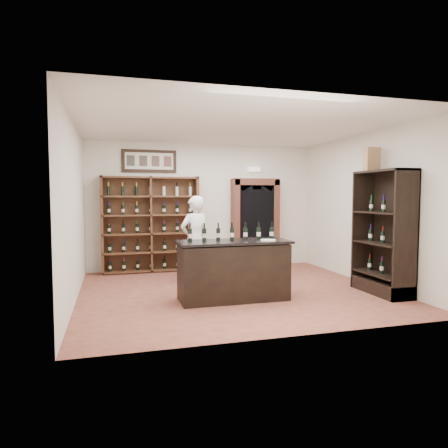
{
  "coord_description": "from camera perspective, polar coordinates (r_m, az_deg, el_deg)",
  "views": [
    {
      "loc": [
        -2.13,
        -6.94,
        1.74
      ],
      "look_at": [
        -0.11,
        0.3,
        1.22
      ],
      "focal_mm": 32.0,
      "sensor_mm": 36.0,
      "label": 1
    }
  ],
  "objects": [
    {
      "name": "counter_bottle_5",
      "position": [
        6.89,
        4.97,
        -1.3
      ],
      "size": [
        0.07,
        0.07,
        0.3
      ],
      "color": "black",
      "rests_on": "tasting_counter"
    },
    {
      "name": "floor",
      "position": [
        7.47,
        1.46,
        -9.5
      ],
      "size": [
        5.5,
        5.5,
        0.0
      ],
      "primitive_type": "plane",
      "color": "#9C503E",
      "rests_on": "ground"
    },
    {
      "name": "counter_bottle_1",
      "position": [
        6.62,
        -2.84,
        -1.51
      ],
      "size": [
        0.07,
        0.07,
        0.3
      ],
      "color": "black",
      "rests_on": "tasting_counter"
    },
    {
      "name": "counter_bottle_4",
      "position": [
        6.81,
        3.08,
        -1.36
      ],
      "size": [
        0.07,
        0.07,
        0.3
      ],
      "color": "black",
      "rests_on": "tasting_counter"
    },
    {
      "name": "wine_shelf",
      "position": [
        9.33,
        -10.44,
        -0.01
      ],
      "size": [
        2.2,
        0.38,
        2.2
      ],
      "color": "#54321C",
      "rests_on": "ground"
    },
    {
      "name": "wall_right",
      "position": [
        8.49,
        19.53,
        2.13
      ],
      "size": [
        0.04,
        5.0,
        3.0
      ],
      "primitive_type": "cube",
      "color": "silver",
      "rests_on": "ground"
    },
    {
      "name": "wine_crate",
      "position": [
        7.9,
        20.39,
        8.66
      ],
      "size": [
        0.32,
        0.16,
        0.44
      ],
      "primitive_type": "cube",
      "rotation": [
        0.0,
        0.0,
        0.09
      ],
      "color": "#A97C59",
      "rests_on": "side_cabinet"
    },
    {
      "name": "counter_bottle_6",
      "position": [
        6.98,
        6.82,
        -1.25
      ],
      "size": [
        0.07,
        0.07,
        0.3
      ],
      "color": "black",
      "rests_on": "tasting_counter"
    },
    {
      "name": "arched_doorway",
      "position": [
        9.89,
        4.44,
        0.48
      ],
      "size": [
        1.17,
        0.35,
        2.17
      ],
      "color": "black",
      "rests_on": "ground"
    },
    {
      "name": "ceiling",
      "position": [
        7.37,
        1.5,
        13.82
      ],
      "size": [
        5.5,
        5.5,
        0.0
      ],
      "primitive_type": "plane",
      "rotation": [
        3.14,
        0.0,
        0.0
      ],
      "color": "white",
      "rests_on": "wall_back"
    },
    {
      "name": "tasting_counter",
      "position": [
        6.75,
        1.34,
        -6.67
      ],
      "size": [
        1.88,
        0.78,
        1.0
      ],
      "color": "black",
      "rests_on": "ground"
    },
    {
      "name": "emergency_light",
      "position": [
        9.97,
        4.3,
        7.77
      ],
      "size": [
        0.3,
        0.1,
        0.1
      ],
      "primitive_type": "cube",
      "color": "white",
      "rests_on": "wall_back"
    },
    {
      "name": "wall_left",
      "position": [
        6.97,
        -20.68,
        1.75
      ],
      "size": [
        0.04,
        5.0,
        3.0
      ],
      "primitive_type": "cube",
      "color": "silver",
      "rests_on": "ground"
    },
    {
      "name": "wall_back",
      "position": [
        9.68,
        -2.87,
        2.56
      ],
      "size": [
        5.5,
        0.04,
        3.0
      ],
      "primitive_type": "cube",
      "color": "silver",
      "rests_on": "ground"
    },
    {
      "name": "side_cabinet",
      "position": [
        7.69,
        21.89,
        -3.67
      ],
      "size": [
        0.48,
        1.2,
        2.2
      ],
      "color": "black",
      "rests_on": "ground"
    },
    {
      "name": "counter_bottle_0",
      "position": [
        6.57,
        -4.88,
        -1.56
      ],
      "size": [
        0.07,
        0.07,
        0.3
      ],
      "color": "black",
      "rests_on": "tasting_counter"
    },
    {
      "name": "framed_picture",
      "position": [
        9.48,
        -10.63,
        8.82
      ],
      "size": [
        1.25,
        0.04,
        0.52
      ],
      "primitive_type": "cube",
      "color": "black",
      "rests_on": "wall_back"
    },
    {
      "name": "plate",
      "position": [
        6.67,
        6.33,
        -2.33
      ],
      "size": [
        0.26,
        0.26,
        0.02
      ],
      "primitive_type": "cylinder",
      "color": "beige",
      "rests_on": "tasting_counter"
    },
    {
      "name": "shopkeeper",
      "position": [
        8.05,
        -4.22,
        -2.21
      ],
      "size": [
        0.75,
        0.63,
        1.75
      ],
      "primitive_type": "imported",
      "rotation": [
        0.0,
        0.0,
        3.54
      ],
      "color": "white",
      "rests_on": "ground"
    },
    {
      "name": "counter_bottle_2",
      "position": [
        6.67,
        -0.83,
        -1.46
      ],
      "size": [
        0.07,
        0.07,
        0.3
      ],
      "color": "black",
      "rests_on": "tasting_counter"
    },
    {
      "name": "counter_bottle_3",
      "position": [
        6.74,
        1.14,
        -1.41
      ],
      "size": [
        0.07,
        0.07,
        0.3
      ],
      "color": "black",
      "rests_on": "tasting_counter"
    }
  ]
}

